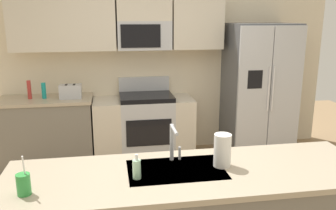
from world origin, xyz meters
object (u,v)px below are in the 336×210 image
at_px(pepper_mill, 29,90).
at_px(sink_faucet, 173,140).
at_px(soap_dispenser, 137,169).
at_px(bottle_teal, 44,91).
at_px(paper_towel_roll, 222,150).
at_px(refrigerator, 259,90).
at_px(drink_cup_green, 24,184).
at_px(range_oven, 144,127).
at_px(toaster, 71,91).

distance_m(pepper_mill, sink_faucet, 2.74).
bearing_deg(pepper_mill, soap_dispenser, -65.05).
bearing_deg(bottle_teal, paper_towel_roll, -56.28).
relative_size(refrigerator, drink_cup_green, 7.30).
xyz_separation_m(refrigerator, paper_towel_roll, (-1.31, -2.37, 0.09)).
bearing_deg(paper_towel_roll, range_oven, 97.65).
height_order(range_oven, soap_dispenser, range_oven).
distance_m(toaster, bottle_teal, 0.34).
distance_m(range_oven, pepper_mill, 1.59).
relative_size(refrigerator, pepper_mill, 7.70).
height_order(soap_dispenser, paper_towel_roll, paper_towel_roll).
bearing_deg(sink_faucet, paper_towel_roll, -22.70).
relative_size(refrigerator, soap_dispenser, 10.88).
height_order(range_oven, bottle_teal, bottle_teal).
bearing_deg(bottle_teal, pepper_mill, 177.00).
relative_size(drink_cup_green, soap_dispenser, 1.49).
distance_m(toaster, soap_dispenser, 2.58).
bearing_deg(refrigerator, soap_dispenser, -127.95).
height_order(range_oven, refrigerator, refrigerator).
relative_size(refrigerator, paper_towel_roll, 7.71).
bearing_deg(refrigerator, drink_cup_green, -135.43).
height_order(drink_cup_green, soap_dispenser, drink_cup_green).
height_order(bottle_teal, sink_faucet, sink_faucet).
distance_m(pepper_mill, soap_dispenser, 2.81).
bearing_deg(paper_towel_roll, bottle_teal, 123.72).
bearing_deg(refrigerator, pepper_mill, 178.72).
bearing_deg(drink_cup_green, paper_towel_roll, 9.00).
height_order(toaster, drink_cup_green, drink_cup_green).
relative_size(bottle_teal, paper_towel_roll, 0.87).
relative_size(pepper_mill, soap_dispenser, 1.41).
relative_size(toaster, paper_towel_roll, 1.17).
xyz_separation_m(sink_faucet, soap_dispenser, (-0.29, -0.24, -0.10)).
bearing_deg(range_oven, sink_faucet, -90.09).
bearing_deg(pepper_mill, sink_faucet, -57.42).
bearing_deg(soap_dispenser, refrigerator, 52.05).
bearing_deg(refrigerator, bottle_teal, 178.83).
height_order(bottle_teal, drink_cup_green, drink_cup_green).
relative_size(range_oven, drink_cup_green, 5.37).
bearing_deg(bottle_teal, toaster, -6.78).
xyz_separation_m(bottle_teal, paper_towel_roll, (1.63, -2.43, 0.02)).
distance_m(refrigerator, toaster, 2.59).
distance_m(sink_faucet, paper_towel_roll, 0.36).
xyz_separation_m(pepper_mill, drink_cup_green, (0.49, -2.65, -0.05)).
relative_size(range_oven, paper_towel_roll, 5.67).
xyz_separation_m(sink_faucet, drink_cup_green, (-0.98, -0.35, -0.10)).
bearing_deg(refrigerator, sink_faucet, -126.27).
relative_size(soap_dispenser, paper_towel_roll, 0.71).
bearing_deg(drink_cup_green, toaster, 89.35).
xyz_separation_m(bottle_teal, sink_faucet, (1.29, -2.30, 0.06)).
xyz_separation_m(range_oven, pepper_mill, (-1.48, -0.00, 0.58)).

